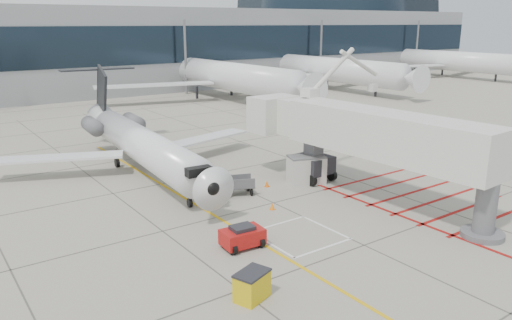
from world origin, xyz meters
TOP-DOWN VIEW (x-y plane):
  - ground_plane at (0.00, 0.00)m, footprint 260.00×260.00m
  - regional_jet at (-4.35, 13.22)m, footprint 24.76×30.20m
  - jet_bridge at (5.78, -0.15)m, footprint 10.68×20.72m
  - pushback_tug at (-5.44, -0.38)m, footprint 2.30×1.54m
  - spill_bin at (-7.98, -4.89)m, footprint 1.74×1.44m
  - baggage_cart at (-0.94, 6.79)m, footprint 2.41×1.97m
  - ground_power_unit at (4.53, 5.95)m, footprint 3.00×2.33m
  - cone_nose at (-0.80, 3.09)m, footprint 0.33×0.33m
  - cone_side at (1.66, 6.96)m, footprint 0.34×0.34m
  - terminal_building at (10.00, 70.00)m, footprint 180.00×28.00m
  - terminal_glass_band at (10.00, 55.95)m, footprint 180.00×0.10m
  - terminal_dome at (70.00, 70.00)m, footprint 40.00×28.00m
  - bg_aircraft_c at (21.91, 46.00)m, footprint 38.47×42.75m
  - bg_aircraft_d at (43.28, 46.00)m, footprint 37.44×41.60m
  - bg_aircraft_e at (78.98, 46.00)m, footprint 37.07×41.19m

SIDE VIEW (x-z plane):
  - ground_plane at x=0.00m, z-range 0.00..0.00m
  - cone_nose at x=-0.80m, z-range 0.00..0.45m
  - cone_side at x=1.66m, z-range 0.00..0.47m
  - pushback_tug at x=-5.44m, z-range 0.00..1.28m
  - spill_bin at x=-7.98m, z-range 0.00..1.29m
  - baggage_cart at x=-0.94m, z-range 0.00..1.31m
  - ground_power_unit at x=4.53m, z-range 0.00..2.09m
  - regional_jet at x=-4.35m, z-range 0.00..7.48m
  - jet_bridge at x=5.78m, z-range 0.00..8.09m
  - bg_aircraft_e at x=78.98m, z-range 0.00..12.36m
  - bg_aircraft_d at x=43.28m, z-range 0.00..12.48m
  - bg_aircraft_c at x=21.91m, z-range 0.00..12.82m
  - terminal_building at x=10.00m, z-range 0.00..14.00m
  - terminal_glass_band at x=10.00m, z-range 5.00..11.00m
  - terminal_dome at x=70.00m, z-range 0.00..28.00m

